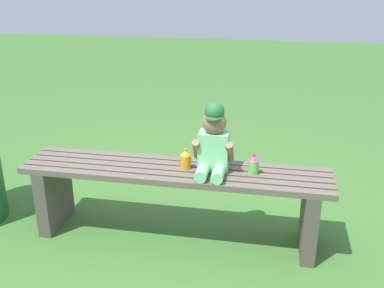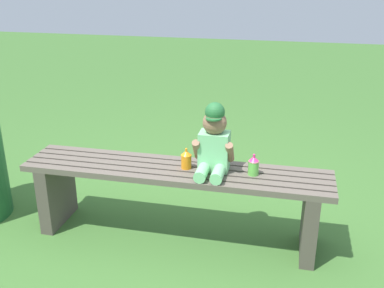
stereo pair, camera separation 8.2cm
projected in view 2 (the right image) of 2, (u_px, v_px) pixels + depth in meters
ground_plane at (176, 235)px, 2.82m from camera, size 16.00×16.00×0.00m
park_bench at (176, 190)px, 2.71m from camera, size 1.82×0.35×0.46m
child_figure at (214, 142)px, 2.55m from camera, size 0.23×0.27×0.40m
sippy_cup_left at (186, 159)px, 2.63m from camera, size 0.06×0.06×0.12m
sippy_cup_right at (254, 165)px, 2.55m from camera, size 0.06×0.06×0.12m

